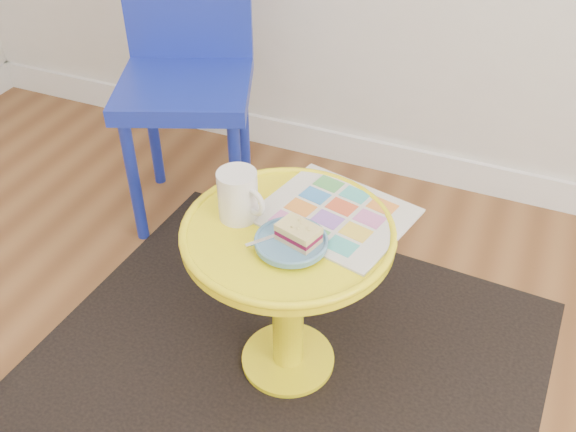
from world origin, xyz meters
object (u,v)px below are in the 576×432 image
at_px(side_table, 288,272).
at_px(newspaper, 335,214).
at_px(chair, 186,61).
at_px(mug, 239,194).
at_px(plate, 291,242).

distance_m(side_table, newspaper, 0.18).
bearing_deg(side_table, chair, 135.76).
bearing_deg(side_table, mug, 179.37).
xyz_separation_m(chair, newspaper, (0.67, -0.49, -0.06)).
xyz_separation_m(side_table, newspaper, (0.08, 0.09, 0.13)).
height_order(newspaper, mug, mug).
xyz_separation_m(mug, plate, (0.15, -0.06, -0.05)).
height_order(side_table, plate, plate).
distance_m(newspaper, mug, 0.23).
relative_size(side_table, chair, 0.53).
bearing_deg(side_table, newspaper, 49.33).
bearing_deg(newspaper, mug, -142.25).
xyz_separation_m(newspaper, plate, (-0.05, -0.15, 0.01)).
height_order(chair, mug, chair).
bearing_deg(mug, newspaper, 43.47).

